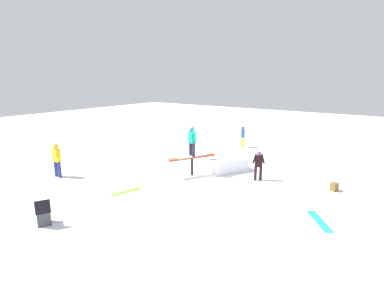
# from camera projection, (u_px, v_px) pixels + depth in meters

# --- Properties ---
(ground_plane) EXTENTS (60.00, 60.00, 0.00)m
(ground_plane) POSITION_uv_depth(u_px,v_px,m) (192.00, 175.00, 14.21)
(ground_plane) COLOR white
(rail_feature) EXTENTS (2.25, 1.34, 0.91)m
(rail_feature) POSITION_uv_depth(u_px,v_px,m) (192.00, 160.00, 14.04)
(rail_feature) COLOR black
(rail_feature) RESTS_ON ground
(snow_kicker_ramp) EXTENTS (2.29, 2.16, 0.65)m
(snow_kicker_ramp) POSITION_uv_depth(u_px,v_px,m) (225.00, 163.00, 14.98)
(snow_kicker_ramp) COLOR white
(snow_kicker_ramp) RESTS_ON ground
(main_rider_on_rail) EXTENTS (1.50, 0.87, 1.43)m
(main_rider_on_rail) POSITION_uv_depth(u_px,v_px,m) (192.00, 142.00, 13.86)
(main_rider_on_rail) COLOR white
(main_rider_on_rail) RESTS_ON rail_feature
(bystander_black) EXTENTS (0.42, 0.50, 1.33)m
(bystander_black) POSITION_uv_depth(u_px,v_px,m) (258.00, 164.00, 13.35)
(bystander_black) COLOR black
(bystander_black) RESTS_ON ground
(bystander_yellow) EXTENTS (0.24, 0.72, 1.59)m
(bystander_yellow) POSITION_uv_depth(u_px,v_px,m) (57.00, 158.00, 13.77)
(bystander_yellow) COLOR navy
(bystander_yellow) RESTS_ON ground
(bystander_blue) EXTENTS (0.50, 0.41, 1.40)m
(bystander_blue) POSITION_uv_depth(u_px,v_px,m) (243.00, 136.00, 19.67)
(bystander_blue) COLOR gold
(bystander_blue) RESTS_ON ground
(loose_snowboard_lime) EXTENTS (1.37, 0.64, 0.02)m
(loose_snowboard_lime) POSITION_uv_depth(u_px,v_px,m) (126.00, 191.00, 12.15)
(loose_snowboard_lime) COLOR #84CD3F
(loose_snowboard_lime) RESTS_ON ground
(loose_snowboard_cyan) EXTENTS (1.38, 1.09, 0.02)m
(loose_snowboard_cyan) POSITION_uv_depth(u_px,v_px,m) (319.00, 221.00, 9.66)
(loose_snowboard_cyan) COLOR #22B6CB
(loose_snowboard_cyan) RESTS_ON ground
(folding_chair) EXTENTS (0.59, 0.59, 0.88)m
(folding_chair) POSITION_uv_depth(u_px,v_px,m) (43.00, 213.00, 9.35)
(folding_chair) COLOR #3F3F44
(folding_chair) RESTS_ON ground
(backpack_on_snow) EXTENTS (0.35, 0.30, 0.34)m
(backpack_on_snow) POSITION_uv_depth(u_px,v_px,m) (334.00, 187.00, 12.22)
(backpack_on_snow) COLOR brown
(backpack_on_snow) RESTS_ON ground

